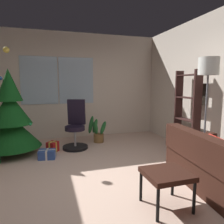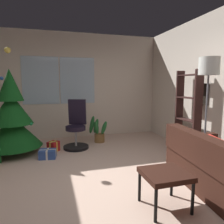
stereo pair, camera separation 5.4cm
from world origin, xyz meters
The scene contains 10 objects.
ground_plane centered at (0.00, 0.00, -0.05)m, with size 4.66×5.90×0.10m, color beige.
wall_back_with_windows centered at (-0.02, 3.00, 1.39)m, with size 4.66×0.12×2.77m.
footstool centered at (0.66, -0.69, 0.38)m, with size 0.51×0.48×0.44m.
holiday_tree centered at (-1.36, 1.87, 0.73)m, with size 1.15×1.15×2.15m.
gift_box_red centered at (-0.57, 1.81, 0.11)m, with size 0.28×0.28×0.22m.
gift_box_blue centered at (-0.68, 1.41, 0.08)m, with size 0.34×0.28×0.18m.
office_chair centered at (-0.06, 1.94, 0.43)m, with size 0.56×0.58×1.09m.
bookshelf centered at (2.11, 0.92, 0.77)m, with size 0.18×0.64×1.72m.
floor_lamp centered at (1.86, 0.10, 1.56)m, with size 0.32×0.32×1.86m.
potted_plant centered at (0.51, 2.26, 0.27)m, with size 0.50×0.34×0.66m.
Camera 2 is at (-0.57, -2.71, 1.44)m, focal length 33.44 mm.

